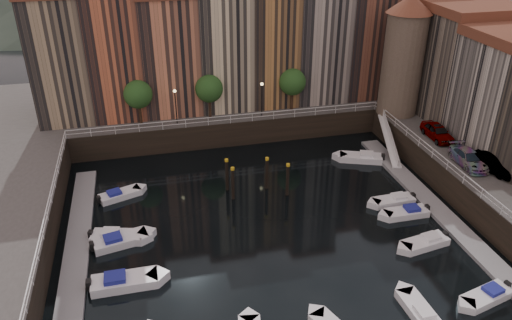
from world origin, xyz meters
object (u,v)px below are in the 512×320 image
object	(u,v)px
corner_tower	(404,54)
mooring_pilings	(254,178)
car_c	(468,159)
boat_left_2	(119,241)
gangway	(389,139)
boat_left_1	(123,282)
car_b	(493,165)
car_a	(437,132)

from	to	relation	value
corner_tower	mooring_pilings	bearing A→B (deg)	-155.06
corner_tower	car_c	bearing A→B (deg)	-88.40
corner_tower	boat_left_2	bearing A→B (deg)	-155.86
gangway	boat_left_1	bearing A→B (deg)	-152.34
gangway	boat_left_1	distance (m)	33.41
corner_tower	car_b	xyz separation A→B (m)	(1.89, -15.54, -6.40)
car_b	car_c	xyz separation A→B (m)	(-1.51, 1.62, -0.06)
gangway	boat_left_1	world-z (taller)	gangway
gangway	car_c	distance (m)	10.14
corner_tower	boat_left_2	distance (m)	37.22
gangway	mooring_pilings	size ratio (longest dim) A/B	1.40
boat_left_1	boat_left_2	size ratio (longest dim) A/B	1.07
boat_left_1	car_c	size ratio (longest dim) A/B	1.04
mooring_pilings	car_a	xyz separation A→B (m)	(20.51, 1.37, 2.15)
corner_tower	boat_left_1	distance (m)	39.36
boat_left_2	car_b	size ratio (longest dim) A/B	1.02
corner_tower	gangway	bearing A→B (deg)	-122.80
boat_left_2	car_c	bearing A→B (deg)	-11.05
car_b	mooring_pilings	bearing A→B (deg)	146.91
gangway	car_c	world-z (taller)	car_c
mooring_pilings	boat_left_1	size ratio (longest dim) A/B	1.13
car_a	boat_left_2	bearing A→B (deg)	-167.43
mooring_pilings	car_c	xyz separation A→B (m)	(20.18, -4.71, 2.08)
mooring_pilings	car_c	world-z (taller)	car_c
car_b	car_c	distance (m)	2.22
gangway	car_b	distance (m)	12.18
gangway	corner_tower	bearing A→B (deg)	57.20
boat_left_1	car_b	distance (m)	34.81
boat_left_1	car_c	distance (m)	33.57
boat_left_2	car_a	distance (m)	34.34
boat_left_1	car_a	world-z (taller)	car_a
car_b	car_a	bearing A→B (deg)	81.89
car_a	car_b	size ratio (longest dim) A/B	0.97
boat_left_1	car_a	distance (m)	35.50
mooring_pilings	boat_left_2	bearing A→B (deg)	-157.10
gangway	mooring_pilings	world-z (taller)	gangway
gangway	car_a	size ratio (longest dim) A/B	1.78
car_a	car_c	xyz separation A→B (m)	(-0.33, -6.08, -0.07)
corner_tower	mooring_pilings	xyz separation A→B (m)	(-19.79, -9.20, -8.54)
car_b	car_c	size ratio (longest dim) A/B	0.95
car_b	gangway	bearing A→B (deg)	96.67
gangway	car_c	xyz separation A→B (m)	(3.29, -9.42, 1.81)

